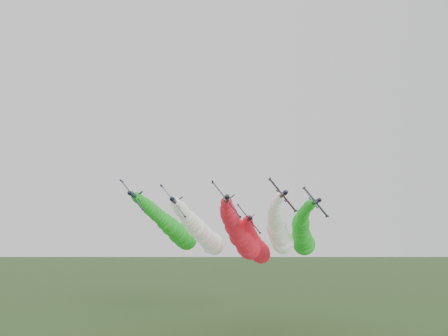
{
  "coord_description": "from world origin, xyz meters",
  "views": [
    {
      "loc": [
        -5.41,
        -99.6,
        26.85
      ],
      "look_at": [
        -4.72,
        -0.73,
        44.33
      ],
      "focal_mm": 35.0,
      "sensor_mm": 36.0,
      "label": 1
    }
  ],
  "objects_px": {
    "jet_outer_right": "(302,234)",
    "jet_trail": "(256,245)",
    "jet_lead": "(241,236)",
    "jet_outer_left": "(174,229)",
    "jet_inner_right": "(279,232)",
    "jet_inner_left": "(203,234)"
  },
  "relations": [
    {
      "from": "jet_outer_right",
      "to": "jet_trail",
      "type": "height_order",
      "value": "jet_outer_right"
    },
    {
      "from": "jet_lead",
      "to": "jet_trail",
      "type": "bearing_deg",
      "value": 75.92
    },
    {
      "from": "jet_outer_left",
      "to": "jet_inner_right",
      "type": "bearing_deg",
      "value": -17.04
    },
    {
      "from": "jet_outer_left",
      "to": "jet_trail",
      "type": "xyz_separation_m",
      "value": [
        27.82,
        5.19,
        -5.25
      ]
    },
    {
      "from": "jet_inner_right",
      "to": "jet_inner_left",
      "type": "bearing_deg",
      "value": 174.8
    },
    {
      "from": "jet_lead",
      "to": "jet_outer_left",
      "type": "xyz_separation_m",
      "value": [
        -21.82,
        18.73,
        2.71
      ]
    },
    {
      "from": "jet_lead",
      "to": "jet_trail",
      "type": "relative_size",
      "value": 1.0
    },
    {
      "from": "jet_inner_left",
      "to": "jet_lead",
      "type": "bearing_deg",
      "value": -41.77
    },
    {
      "from": "jet_inner_left",
      "to": "jet_trail",
      "type": "distance_m",
      "value": 22.53
    },
    {
      "from": "jet_inner_left",
      "to": "jet_outer_left",
      "type": "height_order",
      "value": "jet_outer_left"
    },
    {
      "from": "jet_inner_left",
      "to": "jet_inner_right",
      "type": "relative_size",
      "value": 0.99
    },
    {
      "from": "jet_outer_right",
      "to": "jet_inner_right",
      "type": "bearing_deg",
      "value": -129.33
    },
    {
      "from": "jet_inner_right",
      "to": "jet_outer_left",
      "type": "bearing_deg",
      "value": 162.96
    },
    {
      "from": "jet_inner_left",
      "to": "jet_outer_right",
      "type": "xyz_separation_m",
      "value": [
        33.39,
        9.37,
        0.16
      ]
    },
    {
      "from": "jet_outer_left",
      "to": "jet_trail",
      "type": "height_order",
      "value": "jet_outer_left"
    },
    {
      "from": "jet_inner_left",
      "to": "jet_trail",
      "type": "xyz_separation_m",
      "value": [
        17.73,
        13.44,
        -3.56
      ]
    },
    {
      "from": "jet_lead",
      "to": "jet_outer_right",
      "type": "bearing_deg",
      "value": 42.51
    },
    {
      "from": "jet_inner_right",
      "to": "jet_trail",
      "type": "relative_size",
      "value": 1.0
    },
    {
      "from": "jet_lead",
      "to": "jet_outer_right",
      "type": "height_order",
      "value": "jet_outer_right"
    },
    {
      "from": "jet_inner_left",
      "to": "jet_outer_right",
      "type": "distance_m",
      "value": 34.68
    },
    {
      "from": "jet_outer_left",
      "to": "jet_outer_right",
      "type": "distance_m",
      "value": 43.52
    },
    {
      "from": "jet_trail",
      "to": "jet_inner_right",
      "type": "bearing_deg",
      "value": -68.35
    }
  ]
}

